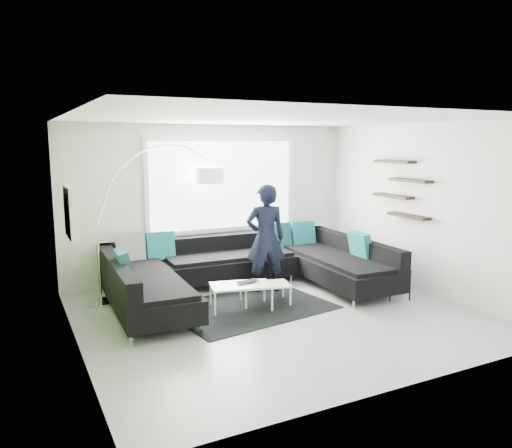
# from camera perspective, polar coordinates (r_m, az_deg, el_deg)

# --- Properties ---
(ground) EXTENTS (5.50, 5.50, 0.00)m
(ground) POSITION_cam_1_polar(r_m,az_deg,el_deg) (7.40, 2.44, -10.26)
(ground) COLOR gray
(ground) RESTS_ON ground
(room_shell) EXTENTS (5.54, 5.04, 2.82)m
(room_shell) POSITION_cam_1_polar(r_m,az_deg,el_deg) (7.20, 2.01, 3.98)
(room_shell) COLOR silver
(room_shell) RESTS_ON ground
(sectional_sofa) EXTENTS (4.46, 2.86, 0.94)m
(sectional_sofa) POSITION_cam_1_polar(r_m,az_deg,el_deg) (8.13, -0.91, -5.39)
(sectional_sofa) COLOR black
(sectional_sofa) RESTS_ON ground
(rug) EXTENTS (2.56, 2.02, 0.01)m
(rug) POSITION_cam_1_polar(r_m,az_deg,el_deg) (7.69, -0.85, -9.44)
(rug) COLOR black
(rug) RESTS_ON ground
(coffee_table) EXTENTS (1.28, 0.92, 0.38)m
(coffee_table) POSITION_cam_1_polar(r_m,az_deg,el_deg) (7.68, -0.31, -8.03)
(coffee_table) COLOR white
(coffee_table) RESTS_ON ground
(arc_lamp) EXTENTS (2.36, 1.01, 2.45)m
(arc_lamp) POSITION_cam_1_polar(r_m,az_deg,el_deg) (7.90, -17.67, -0.25)
(arc_lamp) COLOR white
(arc_lamp) RESTS_ON ground
(side_table) EXTENTS (0.46, 0.46, 0.48)m
(side_table) POSITION_cam_1_polar(r_m,az_deg,el_deg) (8.37, 15.78, -6.54)
(side_table) COLOR black
(side_table) RESTS_ON ground
(person) EXTENTS (0.86, 0.74, 1.81)m
(person) POSITION_cam_1_polar(r_m,az_deg,el_deg) (8.27, 1.10, -1.67)
(person) COLOR black
(person) RESTS_ON ground
(laptop) EXTENTS (0.45, 0.37, 0.03)m
(laptop) POSITION_cam_1_polar(r_m,az_deg,el_deg) (7.55, -0.75, -6.72)
(laptop) COLOR black
(laptop) RESTS_ON coffee_table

